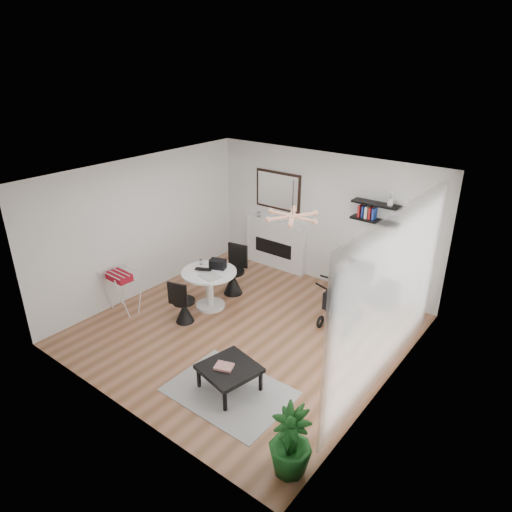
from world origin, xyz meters
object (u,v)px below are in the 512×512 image
Objects in this scene: crt_tv at (367,266)px; coffee_table at (229,369)px; fireplace at (275,238)px; stroller at (344,299)px; drying_rack at (123,290)px; potted_plant at (290,441)px; tv_console at (365,289)px; dining_table at (209,284)px.

coffee_table is (-0.35, -3.61, -0.36)m from crt_tv.
fireplace reaches higher than stroller.
potted_plant is (4.43, -1.10, 0.01)m from drying_rack.
stroller is at bearing -26.74° from fireplace.
drying_rack is at bearing -136.68° from tv_console.
fireplace is 1.99× the size of stroller.
coffee_table is at bearing -7.02° from drying_rack.
stroller is 1.25× the size of coffee_table.
potted_plant is (1.09, -4.25, 0.22)m from tv_console.
potted_plant is (3.27, -2.18, -0.05)m from dining_table.
potted_plant is at bearing -75.36° from crt_tv.
coffee_table is (1.89, -3.75, -0.34)m from fireplace.
drying_rack reaches higher than tv_console.
drying_rack is at bearing 166.04° from potted_plant.
potted_plant is at bearing -12.13° from drying_rack.
fireplace is 2.22m from dining_table.
fireplace is 2.59m from stroller.
stroller is (3.39, 2.13, 0.04)m from drying_rack.
fireplace is at bearing 73.66° from drying_rack.
drying_rack is at bearing -108.17° from fireplace.
coffee_table is (-0.42, -2.59, -0.12)m from stroller.
drying_rack is 3.01m from coffee_table.
fireplace reaches higher than crt_tv.
stroller is at bearing -87.05° from tv_console.
crt_tv is 3.64m from coffee_table.
fireplace is 2.42× the size of potted_plant.
crt_tv is at bearing 84.46° from coffee_table.
fireplace is at bearing 127.34° from potted_plant.
drying_rack is at bearing -150.56° from stroller.
tv_console is 1.38× the size of coffee_table.
potted_plant is (1.11, -4.24, -0.26)m from crt_tv.
tv_console is at bearing 104.45° from potted_plant.
coffee_table is (2.97, -0.46, -0.09)m from drying_rack.
crt_tv is 4.39m from potted_plant.
tv_console is at bearing -3.65° from fireplace.
coffee_table is at bearing -101.80° from stroller.
dining_table is 3.93m from potted_plant.
crt_tv is 0.58× the size of dining_table.
drying_rack is (-1.08, -3.29, -0.25)m from fireplace.
potted_plant reaches higher than drying_rack.
dining_table reaches higher than tv_console.
crt_tv reaches higher than drying_rack.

